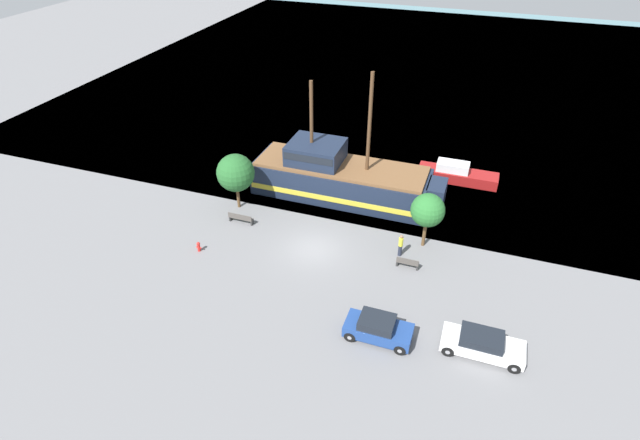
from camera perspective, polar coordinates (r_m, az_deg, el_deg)
name	(u,v)px	position (r m, az deg, el deg)	size (l,w,h in m)	color
ground_plane	(314,249)	(36.14, -0.74, -3.33)	(160.00, 160.00, 0.00)	slate
water_surface	(420,68)	(74.79, 11.40, 16.70)	(80.00, 80.00, 0.00)	slate
pirate_ship	(340,177)	(41.46, 2.25, 4.92)	(15.78, 4.70, 10.76)	#192338
moored_boat_dockside	(457,174)	(45.66, 15.34, 5.10)	(6.87, 1.83, 1.69)	maroon
parked_car_curb_front	(482,344)	(30.07, 18.05, -13.34)	(4.52, 1.82, 1.43)	white
parked_car_curb_mid	(378,328)	(29.62, 6.64, -12.20)	(3.89, 1.81, 1.49)	navy
fire_hydrant	(199,246)	(36.76, -13.70, -2.94)	(0.42, 0.25, 0.76)	red
bench_promenade_east	(408,263)	(34.77, 9.97, -4.84)	(1.52, 0.45, 0.85)	#4C4742
bench_promenade_west	(241,218)	(39.03, -9.05, 0.22)	(1.98, 0.45, 0.85)	#4C4742
pedestrian_walking_near	(401,245)	(35.49, 9.19, -2.86)	(0.32, 0.32, 1.75)	#232838
tree_row_east	(236,173)	(39.65, -9.62, 5.33)	(2.98, 2.98, 4.64)	brown
tree_row_mideast	(428,210)	(35.56, 12.21, 1.08)	(2.40, 2.40, 4.25)	brown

